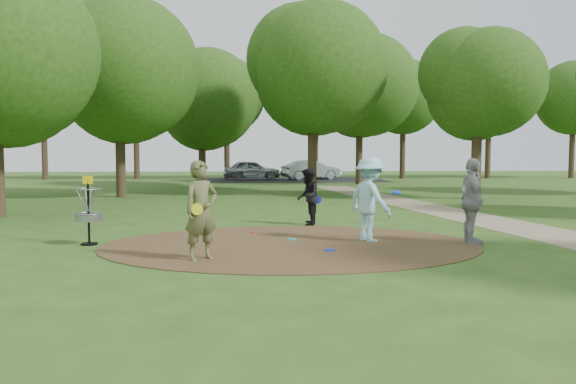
{
  "coord_description": "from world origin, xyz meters",
  "views": [
    {
      "loc": [
        -0.8,
        -12.34,
        2.05
      ],
      "look_at": [
        0.0,
        1.2,
        1.1
      ],
      "focal_mm": 35.0,
      "sensor_mm": 36.0,
      "label": 1
    }
  ],
  "objects": [
    {
      "name": "disc_golf_basket",
      "position": [
        -4.5,
        0.3,
        0.87
      ],
      "size": [
        0.63,
        0.63,
        1.54
      ],
      "color": "black",
      "rests_on": "ground"
    },
    {
      "name": "car_right",
      "position": [
        3.51,
        30.52,
        0.74
      ],
      "size": [
        4.76,
        2.95,
        1.48
      ],
      "primitive_type": "imported",
      "rotation": [
        0.0,
        0.0,
        1.9
      ],
      "color": "#B9BAC2",
      "rests_on": "ground"
    },
    {
      "name": "disc_ground_cyan",
      "position": [
        0.05,
        0.64,
        0.03
      ],
      "size": [
        0.22,
        0.22,
        0.02
      ],
      "primitive_type": "cylinder",
      "color": "#17ADB9",
      "rests_on": "dirt_clearing"
    },
    {
      "name": "parking_lot",
      "position": [
        2.0,
        30.0,
        0.0
      ],
      "size": [
        14.0,
        8.0,
        0.01
      ],
      "primitive_type": "cube",
      "color": "black",
      "rests_on": "ground"
    },
    {
      "name": "disc_ground_blue",
      "position": [
        0.74,
        -0.87,
        0.03
      ],
      "size": [
        0.22,
        0.22,
        0.02
      ],
      "primitive_type": "cylinder",
      "color": "#0C31DB",
      "rests_on": "dirt_clearing"
    },
    {
      "name": "footpath",
      "position": [
        6.5,
        2.0,
        0.01
      ],
      "size": [
        7.55,
        39.89,
        0.01
      ],
      "primitive_type": "cube",
      "rotation": [
        0.0,
        0.0,
        0.14
      ],
      "color": "#8C7A5B",
      "rests_on": "ground"
    },
    {
      "name": "disc_ground_red",
      "position": [
        -0.8,
        1.83,
        0.03
      ],
      "size": [
        0.22,
        0.22,
        0.02
      ],
      "primitive_type": "cylinder",
      "color": "#B53212",
      "rests_on": "dirt_clearing"
    },
    {
      "name": "player_waiting_with_disc",
      "position": [
        4.05,
        -0.11,
        0.97
      ],
      "size": [
        0.52,
        1.15,
        1.93
      ],
      "color": "#99999C",
      "rests_on": "ground"
    },
    {
      "name": "player_observer_with_disc",
      "position": [
        -1.82,
        -1.68,
        0.95
      ],
      "size": [
        0.83,
        0.78,
        1.9
      ],
      "color": "brown",
      "rests_on": "ground"
    },
    {
      "name": "ground",
      "position": [
        0.0,
        0.0,
        0.0
      ],
      "size": [
        100.0,
        100.0,
        0.0
      ],
      "primitive_type": "plane",
      "color": "#2D5119",
      "rests_on": "ground"
    },
    {
      "name": "player_throwing_with_disc",
      "position": [
        1.84,
        0.4,
        0.98
      ],
      "size": [
        1.39,
        1.46,
        1.95
      ],
      "color": "#9ADDE6",
      "rests_on": "ground"
    },
    {
      "name": "car_left",
      "position": [
        -1.04,
        30.53,
        0.74
      ],
      "size": [
        4.49,
        2.11,
        1.49
      ],
      "primitive_type": "imported",
      "rotation": [
        0.0,
        0.0,
        1.65
      ],
      "color": "#999DA0",
      "rests_on": "ground"
    },
    {
      "name": "player_walking_with_disc",
      "position": [
        0.69,
        3.45,
        0.81
      ],
      "size": [
        0.76,
        0.87,
        1.61
      ],
      "color": "black",
      "rests_on": "ground"
    },
    {
      "name": "dirt_clearing",
      "position": [
        0.0,
        0.0,
        0.01
      ],
      "size": [
        8.4,
        8.4,
        0.02
      ],
      "primitive_type": "cylinder",
      "color": "#47301C",
      "rests_on": "ground"
    },
    {
      "name": "tree_ring",
      "position": [
        0.36,
        10.67,
        5.33
      ],
      "size": [
        37.47,
        46.1,
        9.5
      ],
      "color": "#332316",
      "rests_on": "ground"
    }
  ]
}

